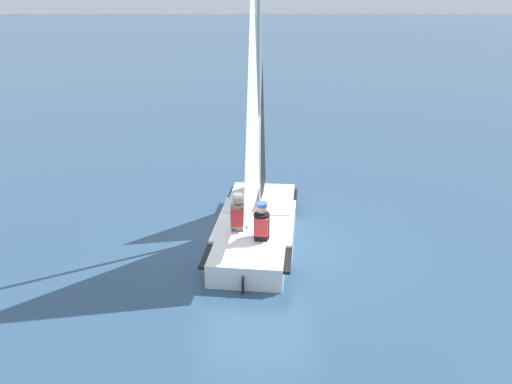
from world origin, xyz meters
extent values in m
plane|color=#2D4C6B|center=(0.00, 0.00, 0.00)|extent=(260.00, 260.00, 0.00)
cube|color=white|center=(0.00, 0.00, 0.22)|extent=(1.83, 2.37, 0.44)
cube|color=white|center=(-0.19, -1.54, 0.22)|extent=(0.97, 1.02, 0.44)
cube|color=white|center=(0.19, 1.54, 0.22)|extent=(1.44, 1.07, 0.44)
cube|color=black|center=(0.00, 0.00, 0.36)|extent=(2.06, 4.07, 0.05)
cube|color=silver|center=(-0.14, -1.09, 0.46)|extent=(1.66, 1.96, 0.04)
cylinder|color=#B7B7BC|center=(-0.06, -0.49, 3.06)|extent=(0.08, 0.08, 5.25)
cylinder|color=#B7B7BC|center=(0.07, 0.55, 1.02)|extent=(0.33, 2.10, 0.07)
pyramid|color=white|center=(0.07, 0.55, 3.31)|extent=(0.30, 1.99, 4.52)
pyramid|color=black|center=(-0.15, -1.23, 2.01)|extent=(0.22, 1.34, 2.95)
cube|color=black|center=(0.26, 2.05, 0.15)|extent=(0.04, 0.08, 0.31)
cube|color=black|center=(0.35, 0.43, 0.23)|extent=(0.27, 0.31, 0.45)
cylinder|color=gray|center=(0.35, 0.43, 0.71)|extent=(0.33, 0.33, 0.50)
cube|color=red|center=(0.35, 0.43, 0.73)|extent=(0.30, 0.37, 0.35)
sphere|color=tan|center=(0.35, 0.43, 1.05)|extent=(0.22, 0.22, 0.22)
cylinder|color=white|center=(0.35, 0.43, 1.14)|extent=(0.23, 0.23, 0.06)
cube|color=black|center=(-0.09, 0.87, 0.23)|extent=(0.27, 0.31, 0.45)
cylinder|color=black|center=(-0.09, 0.87, 0.71)|extent=(0.33, 0.33, 0.50)
cube|color=red|center=(-0.09, 0.87, 0.73)|extent=(0.30, 0.37, 0.35)
sphere|color=tan|center=(-0.09, 0.87, 1.05)|extent=(0.22, 0.22, 0.22)
cylinder|color=blue|center=(-0.09, 0.87, 1.14)|extent=(0.23, 0.23, 0.06)
camera|label=1|loc=(0.15, 9.33, 4.74)|focal=35.00mm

